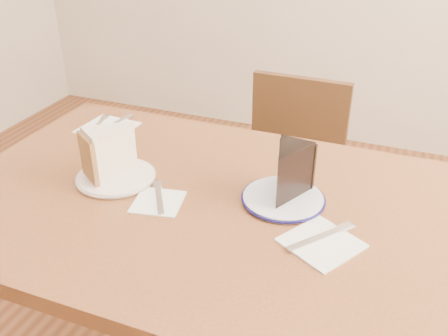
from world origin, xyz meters
TOP-DOWN VIEW (x-y plane):
  - table at (0.00, 0.00)m, footprint 1.20×0.80m
  - chair_far at (0.06, 0.58)m, footprint 0.42×0.42m
  - plate_cream at (-0.23, 0.00)m, footprint 0.19×0.19m
  - plate_navy at (0.18, 0.06)m, footprint 0.19×0.19m
  - carrot_cake at (-0.24, 0.02)m, footprint 0.14×0.15m
  - chocolate_cake at (0.19, 0.06)m, footprint 0.10×0.13m
  - napkin_cream at (-0.08, -0.05)m, footprint 0.13×0.13m
  - napkin_navy at (0.30, -0.06)m, footprint 0.19×0.19m
  - napkin_spare at (-0.42, 0.25)m, footprint 0.16×0.16m
  - fork_cream at (-0.09, -0.04)m, footprint 0.09×0.13m
  - knife_navy at (0.29, -0.05)m, footprint 0.12×0.14m
  - fork_spare at (-0.41, 0.28)m, footprint 0.03×0.14m
  - knife_spare at (-0.45, 0.24)m, footprint 0.05×0.16m

SIDE VIEW (x-z plane):
  - chair_far at x=0.06m, z-range 0.05..0.87m
  - table at x=0.00m, z-range 0.28..1.03m
  - napkin_cream at x=-0.08m, z-range 0.75..0.75m
  - napkin_navy at x=0.30m, z-range 0.75..0.75m
  - napkin_spare at x=-0.42m, z-range 0.75..0.75m
  - plate_cream at x=-0.23m, z-range 0.75..0.76m
  - plate_navy at x=0.18m, z-range 0.75..0.76m
  - fork_cream at x=-0.09m, z-range 0.75..0.76m
  - knife_navy at x=0.29m, z-range 0.75..0.76m
  - fork_spare at x=-0.41m, z-range 0.75..0.76m
  - knife_spare at x=-0.45m, z-range 0.75..0.76m
  - chocolate_cake at x=0.19m, z-range 0.76..0.87m
  - carrot_cake at x=-0.24m, z-range 0.76..0.87m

